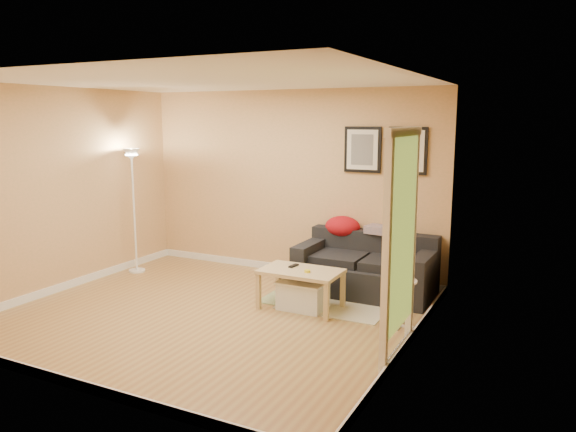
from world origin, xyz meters
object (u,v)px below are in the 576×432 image
object	(u,v)px
coffee_table	(301,289)
book_stack	(403,277)
floor_lamp	(134,214)
side_table	(400,303)
storage_bin	(303,295)
sofa	(365,265)

from	to	relation	value
coffee_table	book_stack	world-z (taller)	book_stack
floor_lamp	side_table	bearing A→B (deg)	-5.71
coffee_table	storage_bin	world-z (taller)	coffee_table
sofa	book_stack	bearing A→B (deg)	-51.55
coffee_table	storage_bin	distance (m)	0.07
sofa	book_stack	distance (m)	1.20
side_table	book_stack	bearing A→B (deg)	7.87
storage_bin	book_stack	xyz separation A→B (m)	(1.19, -0.04, 0.38)
coffee_table	book_stack	size ratio (longest dim) A/B	4.31
sofa	side_table	distance (m)	1.18
sofa	book_stack	xyz separation A→B (m)	(0.74, -0.93, 0.18)
side_table	sofa	bearing A→B (deg)	127.66
book_stack	storage_bin	bearing A→B (deg)	175.02
sofa	storage_bin	distance (m)	1.02
floor_lamp	sofa	bearing A→B (deg)	9.06
storage_bin	book_stack	world-z (taller)	book_stack
side_table	floor_lamp	distance (m)	4.08
coffee_table	floor_lamp	distance (m)	2.91
coffee_table	storage_bin	xyz separation A→B (m)	(0.03, -0.01, -0.06)
sofa	floor_lamp	xyz separation A→B (m)	(-3.30, -0.53, 0.47)
side_table	book_stack	distance (m)	0.29
storage_bin	coffee_table	bearing A→B (deg)	168.90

